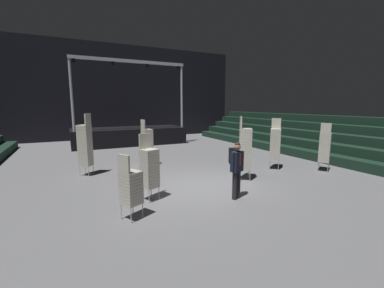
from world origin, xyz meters
name	(u,v)px	position (x,y,z in m)	size (l,w,h in m)	color
ground_plane	(198,187)	(0.00, 0.00, -0.05)	(22.00, 30.00, 0.10)	slate
arena_end_wall	(118,92)	(0.00, 15.00, 4.00)	(22.00, 0.30, 8.00)	black
bleacher_bank_right	(337,138)	(9.12, 1.00, 1.12)	(3.75, 24.00, 2.25)	black
stage_riser	(129,135)	(0.00, 10.99, 0.69)	(7.96, 3.01, 5.90)	black
man_with_tie	(237,167)	(0.50, -1.63, 1.01)	(0.57, 0.35, 1.78)	black
chair_stack_front_left	(131,187)	(-2.75, -1.59, 0.86)	(0.59, 0.59, 1.71)	#B2B5BA
chair_stack_front_right	(85,145)	(-3.49, 3.32, 1.28)	(0.61, 0.61, 2.56)	#B2B5BA
chair_stack_mid_left	(325,147)	(5.97, -0.60, 1.07)	(0.60, 0.60, 2.14)	#B2B5BA
chair_stack_mid_right	(245,148)	(2.01, -0.08, 1.24)	(0.61, 0.61, 2.48)	#B2B5BA
chair_stack_mid_centre	(275,144)	(4.30, 0.66, 1.15)	(0.62, 0.62, 2.31)	#B2B5BA
chair_stack_rear_left	(149,167)	(-1.94, -0.52, 1.03)	(0.57, 0.57, 2.05)	#B2B5BA
chair_stack_rear_right	(147,143)	(-0.73, 3.85, 1.11)	(0.50, 0.50, 2.22)	#B2B5BA
equipment_road_case	(238,156)	(3.52, 2.38, 0.36)	(0.90, 0.60, 0.72)	black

